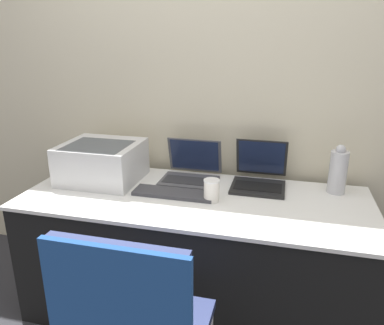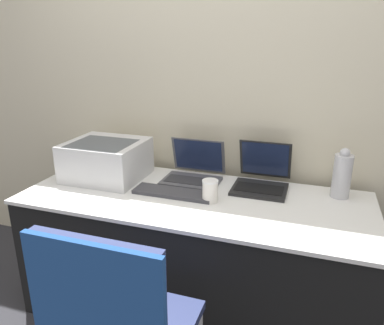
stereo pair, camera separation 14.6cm
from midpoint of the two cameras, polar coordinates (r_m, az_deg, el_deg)
name	(u,v)px [view 2 (the right image)]	position (r m, az deg, el deg)	size (l,w,h in m)	color
wall_back	(219,79)	(2.33, 5.93, 12.50)	(8.00, 0.05, 2.60)	beige
table	(194,254)	(2.21, 2.26, -13.82)	(1.87, 0.75, 0.72)	black
printer	(106,159)	(2.30, -11.20, 0.58)	(0.44, 0.40, 0.23)	silver
laptop_left	(194,172)	(2.25, 2.12, -1.41)	(0.33, 0.29, 0.24)	#4C4C51
laptop_right	(262,178)	(2.19, 12.45, -2.33)	(0.30, 0.34, 0.25)	black
external_keyboard	(174,193)	(2.05, -0.78, -4.66)	(0.45, 0.13, 0.02)	#3D3D42
coffee_cup	(210,191)	(1.96, 4.92, -4.37)	(0.08, 0.08, 0.12)	white
metal_pitcher	(342,175)	(2.17, 23.72, -1.76)	(0.10, 0.10, 0.27)	silver
chair	(115,322)	(1.44, -8.63, -22.94)	(0.48, 0.47, 0.97)	navy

